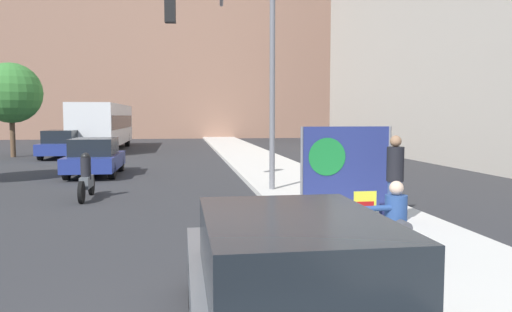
{
  "coord_description": "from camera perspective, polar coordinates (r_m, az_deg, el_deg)",
  "views": [
    {
      "loc": [
        -0.3,
        -4.27,
        2.33
      ],
      "look_at": [
        1.26,
        6.16,
        1.48
      ],
      "focal_mm": 35.0,
      "sensor_mm": 36.0,
      "label": 1
    }
  ],
  "objects": [
    {
      "name": "seated_protester",
      "position": [
        7.94,
        15.79,
        -6.8
      ],
      "size": [
        0.91,
        0.77,
        1.18
      ],
      "rotation": [
        0.0,
        0.0,
        0.25
      ],
      "color": "#474C56",
      "rests_on": "sidewalk_curb"
    },
    {
      "name": "car_on_road_midblock",
      "position": [
        29.67,
        -21.3,
        1.26
      ],
      "size": [
        1.84,
        4.46,
        1.54
      ],
      "color": "navy",
      "rests_on": "ground_plane"
    },
    {
      "name": "sidewalk_curb",
      "position": [
        19.77,
        2.59,
        -1.94
      ],
      "size": [
        3.24,
        90.0,
        0.16
      ],
      "primitive_type": "cube",
      "color": "beige",
      "rests_on": "ground_plane"
    },
    {
      "name": "city_bus_on_road",
      "position": [
        35.68,
        -16.99,
        3.54
      ],
      "size": [
        2.6,
        12.12,
        3.11
      ],
      "color": "silver",
      "rests_on": "ground_plane"
    },
    {
      "name": "parked_car_curbside",
      "position": [
        4.87,
        4.01,
        -14.77
      ],
      "size": [
        1.89,
        4.52,
        1.42
      ],
      "color": "#565B60",
      "rests_on": "ground_plane"
    },
    {
      "name": "traffic_light_pole",
      "position": [
        14.75,
        -2.39,
        11.81
      ],
      "size": [
        3.17,
        2.93,
        5.97
      ],
      "color": "slate",
      "rests_on": "sidewalk_curb"
    },
    {
      "name": "jogger_on_sidewalk",
      "position": [
        10.33,
        15.59,
        -2.54
      ],
      "size": [
        0.34,
        0.34,
        1.79
      ],
      "rotation": [
        0.0,
        0.0,
        3.58
      ],
      "color": "#334775",
      "rests_on": "sidewalk_curb"
    },
    {
      "name": "street_tree_midblock",
      "position": [
        31.4,
        -26.21,
        6.47
      ],
      "size": [
        3.39,
        3.39,
        5.32
      ],
      "color": "brown",
      "rests_on": "ground_plane"
    },
    {
      "name": "motorcycle_on_road",
      "position": [
        14.76,
        -18.82,
        -2.54
      ],
      "size": [
        0.28,
        2.08,
        1.31
      ],
      "color": "#565B60",
      "rests_on": "ground_plane"
    },
    {
      "name": "car_on_road_nearest",
      "position": [
        20.5,
        -17.92,
        -0.1
      ],
      "size": [
        1.83,
        4.29,
        1.46
      ],
      "color": "navy",
      "rests_on": "ground_plane"
    },
    {
      "name": "protest_banner",
      "position": [
        10.92,
        10.17,
        -1.48
      ],
      "size": [
        2.02,
        0.06,
        1.95
      ],
      "color": "slate",
      "rests_on": "sidewalk_curb"
    },
    {
      "name": "pedestrian_behind",
      "position": [
        12.41,
        10.93,
        -1.64
      ],
      "size": [
        0.34,
        0.34,
        1.65
      ],
      "rotation": [
        0.0,
        0.0,
        6.08
      ],
      "color": "#756651",
      "rests_on": "sidewalk_curb"
    }
  ]
}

